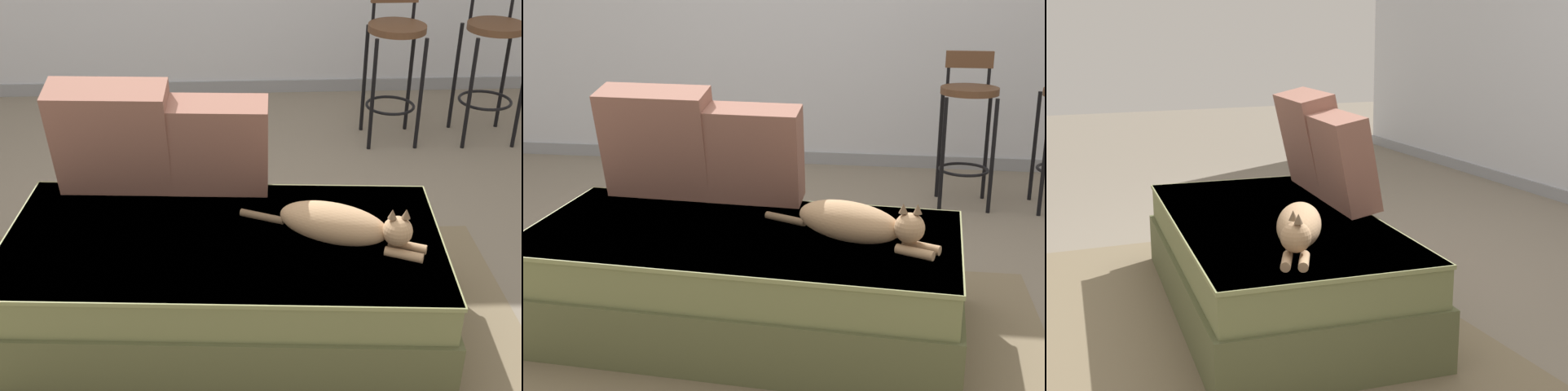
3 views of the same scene
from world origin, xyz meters
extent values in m
plane|color=slate|center=(0.00, 0.00, 0.00)|extent=(16.00, 16.00, 0.00)
cube|color=gray|center=(0.00, 2.20, 0.04)|extent=(8.00, 0.02, 0.09)
cube|color=#75664C|center=(0.00, -0.70, 0.00)|extent=(2.41, 1.98, 0.01)
cube|color=brown|center=(0.00, -0.40, 0.12)|extent=(1.76, 1.00, 0.25)
cube|color=olive|center=(0.00, -0.40, 0.33)|extent=(1.72, 0.96, 0.17)
cube|color=#868C57|center=(0.00, -0.40, 0.41)|extent=(1.74, 0.97, 0.02)
cube|color=#936051|center=(-0.44, -0.03, 0.67)|extent=(0.50, 0.30, 0.50)
cube|color=#936051|center=(-0.02, -0.06, 0.63)|extent=(0.43, 0.26, 0.44)
ellipsoid|color=tan|center=(0.42, -0.44, 0.49)|extent=(0.45, 0.33, 0.15)
sphere|color=tan|center=(0.64, -0.55, 0.51)|extent=(0.11, 0.11, 0.11)
cone|color=brown|center=(0.61, -0.55, 0.58)|extent=(0.03, 0.03, 0.04)
cone|color=brown|center=(0.66, -0.55, 0.58)|extent=(0.03, 0.03, 0.04)
cylinder|color=tan|center=(0.66, -0.59, 0.44)|extent=(0.14, 0.09, 0.04)
cylinder|color=tan|center=(0.68, -0.53, 0.44)|extent=(0.14, 0.09, 0.04)
cylinder|color=brown|center=(0.15, -0.29, 0.43)|extent=(0.18, 0.10, 0.03)
cylinder|color=black|center=(0.88, 1.21, 0.34)|extent=(0.02, 0.02, 0.68)
cylinder|color=black|center=(1.16, 1.21, 0.34)|extent=(0.02, 0.02, 0.68)
cylinder|color=black|center=(0.88, 1.50, 0.34)|extent=(0.02, 0.02, 0.68)
cylinder|color=black|center=(1.16, 1.50, 0.34)|extent=(0.02, 0.02, 0.68)
torus|color=black|center=(1.02, 1.36, 0.22)|extent=(0.30, 0.30, 0.02)
cylinder|color=brown|center=(1.02, 1.36, 0.70)|extent=(0.34, 0.34, 0.04)
cylinder|color=black|center=(0.90, 1.49, 0.78)|extent=(0.02, 0.02, 0.19)
cylinder|color=black|center=(1.14, 1.49, 0.78)|extent=(0.02, 0.02, 0.19)
cylinder|color=black|center=(1.45, 1.20, 0.34)|extent=(0.02, 0.02, 0.68)
cylinder|color=black|center=(1.76, 1.20, 0.34)|extent=(0.02, 0.02, 0.68)
cylinder|color=black|center=(1.45, 1.51, 0.34)|extent=(0.02, 0.02, 0.68)
cylinder|color=black|center=(1.76, 1.51, 0.34)|extent=(0.02, 0.02, 0.68)
torus|color=black|center=(1.61, 1.36, 0.25)|extent=(0.33, 0.33, 0.02)
cylinder|color=brown|center=(1.61, 1.36, 0.70)|extent=(0.34, 0.34, 0.04)
cylinder|color=black|center=(1.49, 1.49, 0.79)|extent=(0.02, 0.02, 0.22)
cylinder|color=black|center=(1.73, 1.49, 0.79)|extent=(0.02, 0.02, 0.22)
camera|label=1|loc=(0.04, -2.75, 1.90)|focal=50.00mm
camera|label=2|loc=(0.53, -3.01, 1.39)|focal=50.00mm
camera|label=3|loc=(2.89, -1.44, 1.22)|focal=50.00mm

